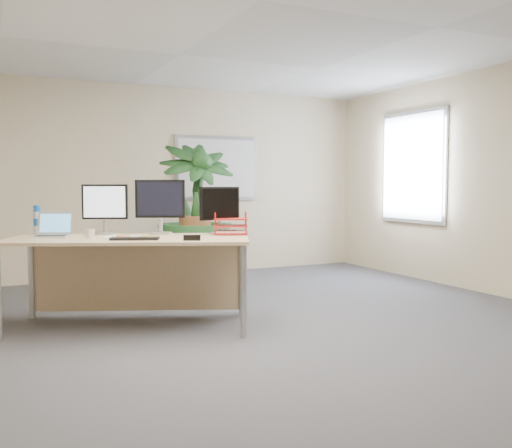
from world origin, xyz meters
name	(u,v)px	position (x,y,z in m)	size (l,w,h in m)	color
floor	(260,351)	(0.00, 0.00, 0.00)	(8.00, 8.00, 0.00)	#424246
back_wall	(136,182)	(0.00, 4.00, 1.35)	(7.00, 0.04, 2.70)	beige
ceiling	(260,0)	(0.00, 0.00, 2.70)	(7.00, 8.00, 0.02)	white
whiteboard	(217,168)	(1.20, 3.97, 1.55)	(1.30, 0.04, 0.95)	#A0A0A4
window	(412,167)	(3.47, 2.30, 1.55)	(0.04, 1.30, 1.55)	#A0A0A4
desk	(132,255)	(-0.70, 1.31, 0.65)	(2.34, 1.67, 0.83)	tan
floor_plant	(195,230)	(0.42, 2.72, 0.75)	(0.84, 0.84, 1.50)	#143919
monitor_left	(105,206)	(-0.88, 1.62, 1.11)	(0.42, 0.20, 0.48)	#A5A6AA
monitor_right	(160,203)	(-0.40, 1.38, 1.13)	(0.45, 0.22, 0.53)	#A5A6AA
monitor_dark	(220,207)	(0.12, 1.14, 1.09)	(0.41, 0.19, 0.46)	#A5A6AA
laptop	(53,231)	(-1.37, 1.55, 0.89)	(0.40, 0.38, 0.23)	silver
keyboard	(135,238)	(-0.75, 0.96, 0.84)	(0.41, 0.14, 0.02)	black
coffee_mug	(90,234)	(-1.08, 1.27, 0.87)	(0.11, 0.07, 0.08)	silver
spiral_notebook	(122,237)	(-0.81, 1.18, 0.84)	(0.30, 0.22, 0.01)	white
orange_pen	(124,236)	(-0.79, 1.20, 0.85)	(0.01, 0.01, 0.13)	orange
yellow_highlighter	(148,237)	(-0.60, 1.08, 0.84)	(0.02, 0.02, 0.13)	yellow
water_bottle	(37,221)	(-1.47, 1.87, 0.96)	(0.07, 0.07, 0.28)	silver
letter_tray	(231,227)	(0.21, 1.09, 0.90)	(0.39, 0.35, 0.15)	red
stapler	(192,238)	(-0.32, 0.68, 0.85)	(0.15, 0.04, 0.05)	black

